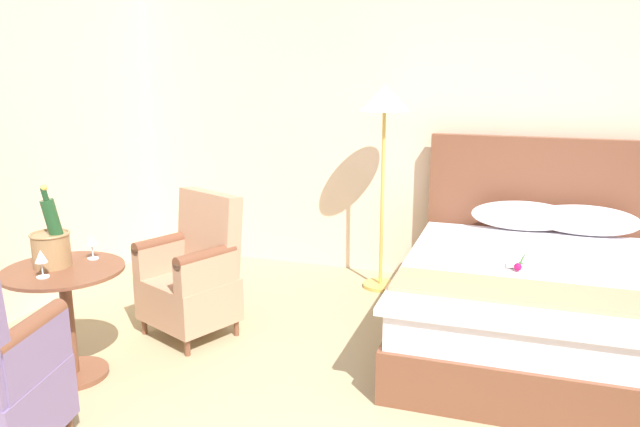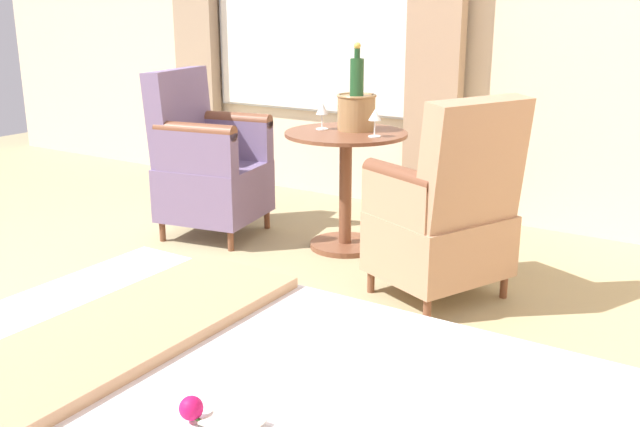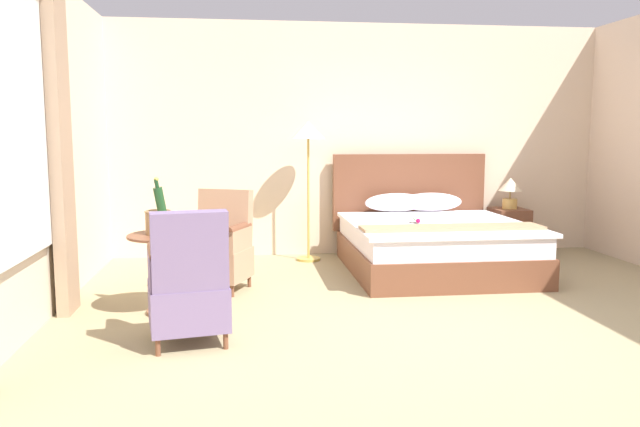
% 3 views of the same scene
% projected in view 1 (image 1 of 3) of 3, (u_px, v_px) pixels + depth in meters
% --- Properties ---
extents(wall_headboard_side, '(6.17, 0.12, 2.83)m').
position_uv_depth(wall_headboard_side, '(480.00, 111.00, 5.01)').
color(wall_headboard_side, beige).
rests_on(wall_headboard_side, ground).
extents(bed, '(1.91, 2.11, 1.25)m').
position_uv_depth(bed, '(553.00, 297.00, 4.03)').
color(bed, brown).
rests_on(bed, ground).
extents(floor_lamp_brass, '(0.39, 0.39, 1.64)m').
position_uv_depth(floor_lamp_brass, '(384.00, 115.00, 4.80)').
color(floor_lamp_brass, gold).
rests_on(floor_lamp_brass, ground).
extents(side_table_round, '(0.67, 0.67, 0.67)m').
position_uv_depth(side_table_round, '(67.00, 310.00, 3.58)').
color(side_table_round, brown).
rests_on(side_table_round, ground).
extents(champagne_bucket, '(0.22, 0.22, 0.48)m').
position_uv_depth(champagne_bucket, '(51.00, 244.00, 3.53)').
color(champagne_bucket, '#977249').
rests_on(champagne_bucket, side_table_round).
extents(wine_glass_near_bucket, '(0.07, 0.07, 0.15)m').
position_uv_depth(wine_glass_near_bucket, '(41.00, 258.00, 3.35)').
color(wine_glass_near_bucket, white).
rests_on(wine_glass_near_bucket, side_table_round).
extents(wine_glass_near_edge, '(0.07, 0.07, 0.15)m').
position_uv_depth(wine_glass_near_edge, '(92.00, 242.00, 3.67)').
color(wine_glass_near_edge, white).
rests_on(wine_glass_near_edge, side_table_round).
extents(armchair_by_window, '(0.71, 0.70, 0.96)m').
position_uv_depth(armchair_by_window, '(193.00, 275.00, 4.17)').
color(armchair_by_window, brown).
rests_on(armchair_by_window, ground).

